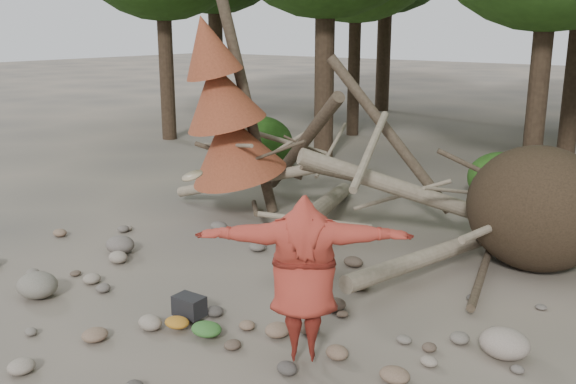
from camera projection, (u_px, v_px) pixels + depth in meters
The scene contains 12 objects.
ground at pixel (228, 319), 8.46m from camera, with size 120.00×120.00×0.00m, color #514C44.
deadfall_pile at pixel (499, 206), 10.28m from camera, with size 8.55×5.24×3.30m.
dead_conifer at pixel (225, 113), 12.35m from camera, with size 2.06×2.16×4.35m.
bush_left at pixel (259, 143), 17.04m from camera, with size 1.80×1.80×1.44m, color #224913.
bush_mid at pixel (500, 178), 13.83m from camera, with size 1.40×1.40×1.12m, color #2C5D1B.
frisbee_thrower at pixel (303, 278), 7.12m from camera, with size 3.57×1.89×1.92m.
backpack at pixel (189, 310), 8.41m from camera, with size 0.40×0.27×0.27m, color black.
cloth_green at pixel (207, 333), 7.92m from camera, with size 0.41×0.34×0.15m, color #306127.
cloth_orange at pixel (177, 326), 8.12m from camera, with size 0.34×0.28×0.12m, color #A1671B.
boulder_front_left at pixel (37, 285), 9.09m from camera, with size 0.61×0.54×0.36m, color slate.
boulder_mid_right at pixel (505, 343), 7.45m from camera, with size 0.58×0.52×0.35m, color gray.
boulder_mid_left at pixel (120, 245), 10.86m from camera, with size 0.51×0.45×0.30m, color #655C55.
Camera 1 is at (5.36, -5.67, 3.76)m, focal length 40.00 mm.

